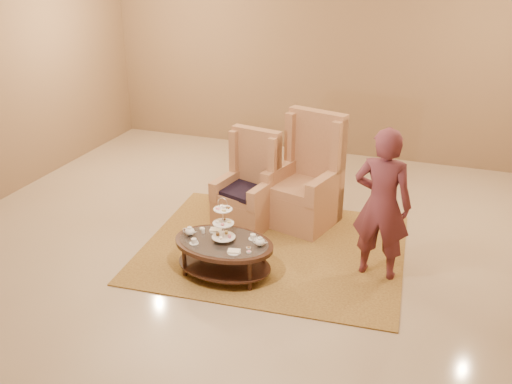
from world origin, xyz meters
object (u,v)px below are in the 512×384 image
at_px(armchair_left, 249,194).
at_px(person, 382,205).
at_px(tea_table, 224,247).
at_px(armchair_right, 307,187).

distance_m(armchair_left, person, 1.92).
xyz_separation_m(armchair_left, person, (1.74, -0.70, 0.43)).
distance_m(tea_table, person, 1.73).
relative_size(armchair_left, armchair_right, 0.85).
xyz_separation_m(tea_table, person, (1.56, 0.57, 0.50)).
height_order(armchair_left, person, person).
height_order(armchair_right, person, person).
bearing_deg(person, armchair_right, -38.56).
distance_m(armchair_left, armchair_right, 0.74).
distance_m(armchair_right, person, 1.50).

